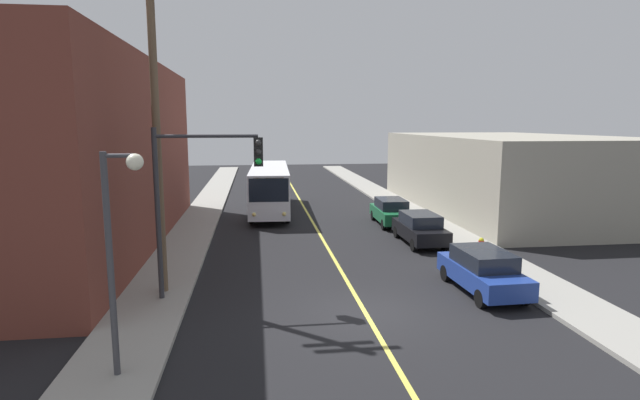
{
  "coord_description": "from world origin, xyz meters",
  "views": [
    {
      "loc": [
        -3.55,
        -15.68,
        6.31
      ],
      "look_at": [
        0.0,
        11.85,
        2.0
      ],
      "focal_mm": 28.08,
      "sensor_mm": 36.0,
      "label": 1
    }
  ],
  "objects_px": {
    "city_bus": "(270,186)",
    "traffic_signal_left_corner": "(202,181)",
    "utility_pole_near": "(156,113)",
    "street_lamp_left": "(118,232)",
    "parked_car_green": "(391,211)",
    "fire_hydrant": "(481,246)",
    "parked_car_black": "(420,228)",
    "parked_car_blue": "(483,270)"
  },
  "relations": [
    {
      "from": "city_bus",
      "to": "fire_hydrant",
      "type": "height_order",
      "value": "city_bus"
    },
    {
      "from": "street_lamp_left",
      "to": "traffic_signal_left_corner",
      "type": "bearing_deg",
      "value": 75.5
    },
    {
      "from": "city_bus",
      "to": "traffic_signal_left_corner",
      "type": "distance_m",
      "value": 18.22
    },
    {
      "from": "parked_car_green",
      "to": "traffic_signal_left_corner",
      "type": "relative_size",
      "value": 0.74
    },
    {
      "from": "fire_hydrant",
      "to": "city_bus",
      "type": "bearing_deg",
      "value": 124.41
    },
    {
      "from": "parked_car_green",
      "to": "street_lamp_left",
      "type": "bearing_deg",
      "value": -123.2
    },
    {
      "from": "parked_car_green",
      "to": "fire_hydrant",
      "type": "bearing_deg",
      "value": -75.69
    },
    {
      "from": "parked_car_blue",
      "to": "fire_hydrant",
      "type": "distance_m",
      "value": 4.94
    },
    {
      "from": "street_lamp_left",
      "to": "parked_car_black",
      "type": "bearing_deg",
      "value": 47.09
    },
    {
      "from": "utility_pole_near",
      "to": "street_lamp_left",
      "type": "xyz_separation_m",
      "value": [
        0.17,
        -6.26,
        -2.9
      ]
    },
    {
      "from": "city_bus",
      "to": "parked_car_green",
      "type": "height_order",
      "value": "city_bus"
    },
    {
      "from": "utility_pole_near",
      "to": "traffic_signal_left_corner",
      "type": "bearing_deg",
      "value": -26.27
    },
    {
      "from": "parked_car_black",
      "to": "traffic_signal_left_corner",
      "type": "relative_size",
      "value": 0.73
    },
    {
      "from": "parked_car_black",
      "to": "parked_car_green",
      "type": "xyz_separation_m",
      "value": [
        -0.17,
        5.06,
        0.0
      ]
    },
    {
      "from": "city_bus",
      "to": "utility_pole_near",
      "type": "relative_size",
      "value": 1.02
    },
    {
      "from": "city_bus",
      "to": "parked_car_black",
      "type": "distance_m",
      "value": 13.08
    },
    {
      "from": "city_bus",
      "to": "parked_car_blue",
      "type": "bearing_deg",
      "value": -67.96
    },
    {
      "from": "parked_car_black",
      "to": "utility_pole_near",
      "type": "bearing_deg",
      "value": -151.81
    },
    {
      "from": "parked_car_blue",
      "to": "parked_car_green",
      "type": "distance_m",
      "value": 12.69
    },
    {
      "from": "parked_car_green",
      "to": "utility_pole_near",
      "type": "distance_m",
      "value": 17.41
    },
    {
      "from": "parked_car_black",
      "to": "street_lamp_left",
      "type": "distance_m",
      "value": 17.51
    },
    {
      "from": "parked_car_blue",
      "to": "fire_hydrant",
      "type": "relative_size",
      "value": 5.3
    },
    {
      "from": "city_bus",
      "to": "parked_car_blue",
      "type": "distance_m",
      "value": 19.75
    },
    {
      "from": "parked_car_green",
      "to": "fire_hydrant",
      "type": "xyz_separation_m",
      "value": [
        2.09,
        -8.2,
        -0.26
      ]
    },
    {
      "from": "fire_hydrant",
      "to": "parked_car_black",
      "type": "bearing_deg",
      "value": 121.44
    },
    {
      "from": "street_lamp_left",
      "to": "fire_hydrant",
      "type": "relative_size",
      "value": 6.55
    },
    {
      "from": "city_bus",
      "to": "parked_car_green",
      "type": "bearing_deg",
      "value": -37.26
    },
    {
      "from": "city_bus",
      "to": "fire_hydrant",
      "type": "xyz_separation_m",
      "value": [
        9.45,
        -13.79,
        -1.23
      ]
    },
    {
      "from": "parked_car_black",
      "to": "fire_hydrant",
      "type": "distance_m",
      "value": 3.69
    },
    {
      "from": "parked_car_blue",
      "to": "fire_hydrant",
      "type": "height_order",
      "value": "parked_car_blue"
    },
    {
      "from": "parked_car_blue",
      "to": "fire_hydrant",
      "type": "xyz_separation_m",
      "value": [
        2.05,
        4.49,
        -0.26
      ]
    },
    {
      "from": "traffic_signal_left_corner",
      "to": "fire_hydrant",
      "type": "distance_m",
      "value": 13.43
    },
    {
      "from": "parked_car_blue",
      "to": "parked_car_green",
      "type": "bearing_deg",
      "value": 90.21
    },
    {
      "from": "utility_pole_near",
      "to": "fire_hydrant",
      "type": "xyz_separation_m",
      "value": [
        13.85,
        3.25,
        -6.06
      ]
    },
    {
      "from": "city_bus",
      "to": "utility_pole_near",
      "type": "distance_m",
      "value": 18.25
    },
    {
      "from": "parked_car_blue",
      "to": "traffic_signal_left_corner",
      "type": "distance_m",
      "value": 10.8
    },
    {
      "from": "street_lamp_left",
      "to": "parked_car_blue",
      "type": "bearing_deg",
      "value": 23.33
    },
    {
      "from": "parked_car_blue",
      "to": "street_lamp_left",
      "type": "distance_m",
      "value": 12.99
    },
    {
      "from": "parked_car_green",
      "to": "street_lamp_left",
      "type": "xyz_separation_m",
      "value": [
        -11.59,
        -17.71,
        2.9
      ]
    },
    {
      "from": "street_lamp_left",
      "to": "parked_car_green",
      "type": "bearing_deg",
      "value": 56.8
    },
    {
      "from": "utility_pole_near",
      "to": "street_lamp_left",
      "type": "distance_m",
      "value": 6.9
    },
    {
      "from": "parked_car_blue",
      "to": "traffic_signal_left_corner",
      "type": "relative_size",
      "value": 0.74
    }
  ]
}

